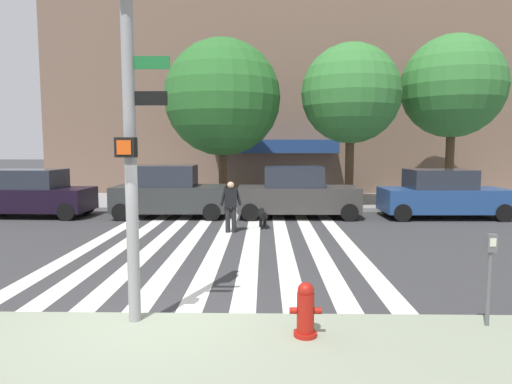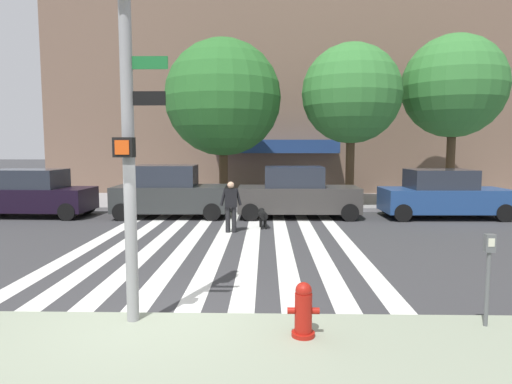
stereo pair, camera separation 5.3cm
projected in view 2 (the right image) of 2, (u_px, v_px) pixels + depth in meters
The scene contains 15 objects.
ground_plane at pixel (207, 241), 13.15m from camera, with size 160.00×160.00×0.00m, color #353538.
sidewalk_far at pixel (231, 201), 22.14m from camera, with size 80.00×6.00×0.15m, color gray.
crosswalk_stripes at pixel (221, 241), 13.14m from camera, with size 7.65×11.50×0.01m.
traffic_light_pole at pixel (126, 93), 6.41m from camera, with size 0.74×0.46×5.80m.
fire_hydrant at pixel (303, 310), 6.19m from camera, with size 0.44×0.32×0.76m.
parking_meter_curbside at pixel (488, 267), 6.50m from camera, with size 0.14×0.11×1.36m.
parked_car_near_curb at pixel (31, 193), 17.68m from camera, with size 4.64×2.10×1.86m.
parked_car_behind_first at pixel (170, 193), 17.54m from camera, with size 4.37×2.10×2.03m.
parked_car_third_in_line at pixel (297, 194), 17.44m from camera, with size 4.63×1.96×1.98m.
parked_car_fourth_in_line at pixel (443, 195), 17.31m from camera, with size 4.71×2.06×1.88m.
street_tree_nearest at pixel (223, 98), 19.67m from camera, with size 5.06×5.06×7.26m.
street_tree_middle at pixel (351, 94), 19.45m from camera, with size 4.30×4.30×7.03m.
street_tree_further at pixel (454, 87), 20.09m from camera, with size 4.55×4.55×7.55m.
pedestrian_dog_walker at pixel (231, 204), 14.41m from camera, with size 0.71×0.29×1.64m.
dog_on_leash at pixel (263, 215), 15.25m from camera, with size 0.34×0.98×0.65m.
Camera 2 is at (1.73, -6.84, 2.77)m, focal length 31.62 mm.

